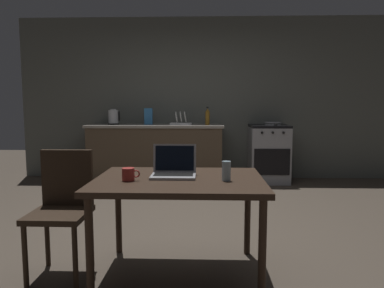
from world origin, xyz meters
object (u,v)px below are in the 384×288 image
chair (63,203)px  bottle (207,116)px  laptop (174,170)px  dish_rack (181,122)px  stove_oven (269,153)px  dining_table (179,188)px  coffee_mug (129,174)px  electric_kettle (113,117)px  drinking_glass (226,171)px  cereal_box (148,116)px  frying_pan (273,123)px

chair → bottle: bearing=57.7°
laptop → dish_rack: 3.15m
stove_oven → chair: bearing=-122.8°
dining_table → coffee_mug: coffee_mug is taller
chair → laptop: bearing=-9.5°
stove_oven → dish_rack: (-1.40, 0.00, 0.50)m
chair → electric_kettle: electric_kettle is taller
drinking_glass → dish_rack: bearing=99.1°
drinking_glass → cereal_box: cereal_box is taller
electric_kettle → cereal_box: 0.56m
chair → cereal_box: bearing=74.2°
dining_table → chair: 0.86m
electric_kettle → frying_pan: 2.54m
laptop → coffee_mug: size_ratio=2.57×
chair → electric_kettle: bearing=84.3°
bottle → frying_pan: bottle is taller
drinking_glass → dish_rack: 3.32m
chair → coffee_mug: 0.57m
chair → bottle: size_ratio=3.18×
chair → laptop: (0.81, 0.06, 0.24)m
cereal_box → bottle: bearing=-4.2°
dining_table → electric_kettle: electric_kettle is taller
stove_oven → coffee_mug: bearing=-115.1°
bottle → cereal_box: size_ratio=1.08×
bottle → dish_rack: size_ratio=0.83×
stove_oven → cereal_box: cereal_box is taller
chair → cereal_box: cereal_box is taller
stove_oven → coffee_mug: (-1.54, -3.29, 0.30)m
laptop → coffee_mug: (-0.30, -0.16, -0.00)m
stove_oven → frying_pan: 0.48m
laptop → electric_kettle: electric_kettle is taller
drinking_glass → dining_table: bearing=167.8°
electric_kettle → stove_oven: bearing=-0.1°
drinking_glass → stove_oven: bearing=75.0°
chair → frying_pan: size_ratio=2.01×
frying_pan → dish_rack: size_ratio=1.32×
dining_table → frying_pan: frying_pan is taller
frying_pan → coffee_mug: (-1.60, -3.27, -0.18)m
chair → dish_rack: dish_rack is taller
dining_table → chair: (-0.85, 0.01, -0.12)m
bottle → coffee_mug: (-0.57, -3.25, -0.29)m
stove_oven → dining_table: 3.42m
electric_kettle → bottle: 1.51m
bottle → coffee_mug: 3.31m
bottle → frying_pan: bearing=1.2°
dining_table → coffee_mug: (-0.34, -0.09, 0.11)m
bottle → stove_oven: bearing=2.8°
laptop → bottle: size_ratio=1.13×
laptop → cereal_box: (-0.68, 3.16, 0.28)m
coffee_mug → dining_table: bearing=15.4°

